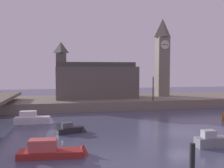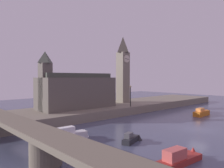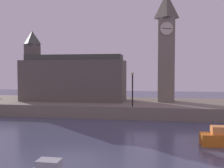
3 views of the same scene
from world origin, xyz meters
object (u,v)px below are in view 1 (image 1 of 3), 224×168
Objects in this scene: parliament_hall at (95,80)px; boat_ferry_white at (35,119)px; boat_cruiser_grey at (214,141)px; clock_tower at (162,56)px; streetlamp at (153,85)px; boat_dinghy_red at (58,151)px; boat_barge_dark at (72,129)px; mooring_post_left at (192,157)px.

parliament_hall is 3.05× the size of boat_ferry_white.
clock_tower is at bearing 77.56° from boat_cruiser_grey.
clock_tower reaches higher than streetlamp.
boat_barge_dark is (1.28, 6.81, -0.04)m from boat_dinghy_red.
mooring_post_left is 13.47m from boat_barge_dark.
clock_tower is 3.14× the size of boat_ferry_white.
parliament_hall is at bearing 76.10° from boat_barge_dark.
boat_ferry_white is 20.50m from boat_cruiser_grey.
boat_cruiser_grey is (-5.69, -25.79, -8.66)m from clock_tower.
boat_ferry_white is at bearing -157.39° from streetlamp.
boat_dinghy_red is at bearing -127.29° from streetlamp.
parliament_hall is 19.12m from boat_barge_dark.
boat_ferry_white is (-18.13, -7.55, -3.44)m from streetlamp.
boat_ferry_white is 6.90m from boat_barge_dark.
boat_ferry_white is at bearing -148.47° from clock_tower.
boat_cruiser_grey is (12.03, -6.92, 0.15)m from boat_barge_dark.
streetlamp is (9.19, -5.27, -0.67)m from parliament_hall.
boat_dinghy_red is (-5.75, -24.89, -4.26)m from parliament_hall.
mooring_post_left is 20.33m from boat_ferry_white.
parliament_hall is 4.32× the size of boat_cruiser_grey.
boat_cruiser_grey is at bearing -102.44° from clock_tower.
parliament_hall reaches higher than mooring_post_left.
clock_tower is 32.62m from mooring_post_left.
boat_cruiser_grey is (4.33, 4.12, -0.36)m from mooring_post_left.
parliament_hall is 26.45m from boat_cruiser_grey.
streetlamp reaches higher than mooring_post_left.
parliament_hall is at bearing 55.13° from boat_ferry_white.
mooring_post_left is at bearing -53.27° from boat_ferry_white.
boat_cruiser_grey is at bearing -0.47° from boat_dinghy_red.
parliament_hall is at bearing 150.17° from streetlamp.
boat_ferry_white reaches higher than boat_barge_dark.
boat_dinghy_red is (-19.00, -25.68, -8.76)m from clock_tower.
boat_dinghy_red is at bearing -100.61° from boat_barge_dark.
clock_tower is at bearing 71.47° from mooring_post_left.
boat_ferry_white is 1.41× the size of boat_cruiser_grey.
clock_tower is 27.35m from boat_barge_dark.
streetlamp is at bearing 22.61° from boat_ferry_white.
boat_dinghy_red is (-8.97, 4.23, -0.46)m from mooring_post_left.
streetlamp is 24.78m from mooring_post_left.
boat_ferry_white is at bearing 126.73° from mooring_post_left.
mooring_post_left is (-10.02, -29.91, -8.30)m from clock_tower.
boat_ferry_white is (-12.16, 16.30, -0.31)m from mooring_post_left.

